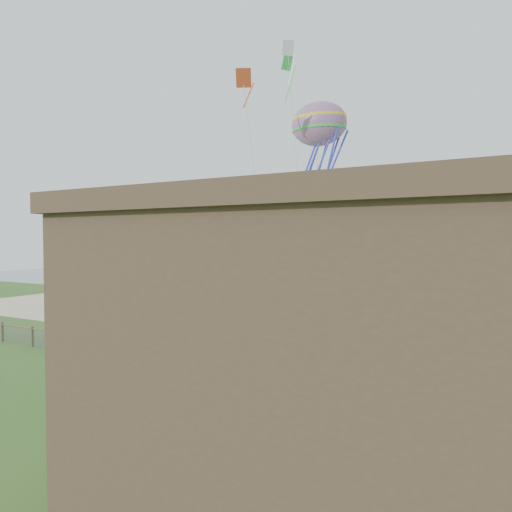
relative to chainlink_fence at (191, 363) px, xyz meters
The scene contains 11 objects.
ground 6.03m from the chainlink_fence, 90.00° to the right, with size 160.00×160.00×0.00m, color #28581E.
sand_beach 16.01m from the chainlink_fence, 90.00° to the left, with size 72.00×20.00×0.02m, color #C6B18F.
ocean 60.00m from the chainlink_fence, 90.00° to the left, with size 160.00×68.00×0.02m, color slate.
chainlink_fence is the anchor object (origin of this frame).
motel 15.06m from the chainlink_fence, 28.30° to the right, with size 15.00×10.00×7.00m, color #463625.
motel_deck 13.04m from the chainlink_fence, ahead, with size 15.00×2.00×0.50m, color brown.
picnic_table 3.32m from the chainlink_fence, 49.29° to the right, with size 1.97×1.49×0.83m, color brown, non-canonical shape.
octopus_kite 15.82m from the chainlink_fence, 76.71° to the left, with size 3.63×2.56×7.47m, color #FC5427, non-canonical shape.
kite_white 22.72m from the chainlink_fence, 93.20° to the left, with size 1.02×0.70×2.83m, color white, non-canonical shape.
kite_red 15.86m from the chainlink_fence, 92.26° to the left, with size 1.07×0.70×1.92m, color #C54622, non-canonical shape.
kite_green 23.96m from the chainlink_fence, 96.80° to the left, with size 1.09×0.70×2.86m, color #37D14A, non-canonical shape.
Camera 1 is at (13.21, -11.66, 6.50)m, focal length 32.00 mm.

